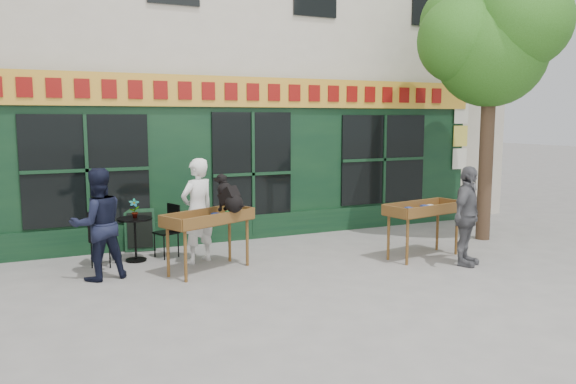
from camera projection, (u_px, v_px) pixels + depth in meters
name	position (u px, v px, depth m)	size (l,w,h in m)	color
ground	(302.00, 265.00, 9.55)	(80.00, 80.00, 0.00)	slate
building	(199.00, 20.00, 14.28)	(14.00, 7.26, 10.00)	beige
street_tree	(491.00, 36.00, 11.14)	(3.05, 2.90, 5.60)	#382619
book_cart_center	(209.00, 221.00, 9.06)	(1.62, 1.17, 0.99)	brown
dog	(230.00, 192.00, 9.10)	(0.34, 0.60, 0.60)	black
woman	(197.00, 211.00, 9.64)	(0.66, 0.43, 1.81)	white
book_cart_right	(424.00, 212.00, 9.98)	(1.59, 0.89, 0.99)	brown
man_right	(467.00, 216.00, 9.43)	(0.99, 0.41, 1.69)	#515155
bistro_table	(135.00, 230.00, 9.74)	(0.60, 0.60, 0.76)	black
bistro_chair_left	(97.00, 233.00, 9.42)	(0.48, 0.48, 0.95)	black
bistro_chair_right	(170.00, 226.00, 10.08)	(0.47, 0.47, 0.95)	black
potted_plant	(134.00, 208.00, 9.69)	(0.18, 0.12, 0.34)	gray
man_left	(98.00, 224.00, 8.60)	(0.84, 0.66, 1.73)	black
chalkboard	(140.00, 230.00, 10.50)	(0.58, 0.26, 0.79)	black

